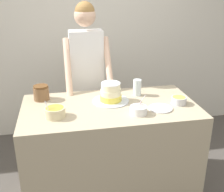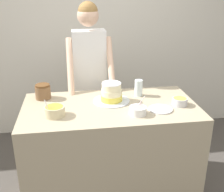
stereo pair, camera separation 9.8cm
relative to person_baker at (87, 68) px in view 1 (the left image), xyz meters
The scene contains 10 objects.
wall_back 0.83m from the person_baker, 80.98° to the left, with size 10.00×0.05×2.60m.
counter 0.92m from the person_baker, 78.75° to the right, with size 1.52×0.80×0.96m.
person_baker is the anchor object (origin of this frame).
cake 0.58m from the person_baker, 74.47° to the right, with size 0.33×0.33×0.18m.
frosting_bowl_pink 0.92m from the person_baker, 69.04° to the right, with size 0.14×0.14×0.15m.
frosting_bowl_orange 0.86m from the person_baker, 113.64° to the right, with size 0.16×0.16×0.15m.
frosting_bowl_yellow 1.03m from the person_baker, 44.56° to the right, with size 0.13×0.13×0.07m.
drinking_glass 0.62m from the person_baker, 46.58° to the right, with size 0.08×0.08×0.15m.
ceramic_plate 0.97m from the person_baker, 56.01° to the right, with size 0.20×0.20×0.01m.
stoneware_jar 0.61m from the person_baker, 139.69° to the right, with size 0.14×0.14×0.14m.
Camera 1 is at (-0.41, -1.79, 1.94)m, focal length 45.00 mm.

